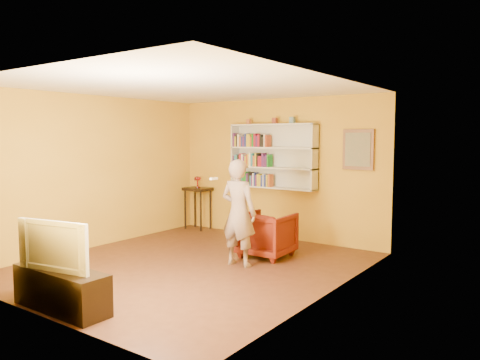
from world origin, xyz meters
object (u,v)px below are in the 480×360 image
object	(u,v)px
bookshelf	(275,156)
ruby_lustre	(198,180)
console_table	(198,195)
television	(60,244)
person	(239,213)
armchair	(267,234)
tv_cabinet	(61,289)

from	to	relation	value
bookshelf	ruby_lustre	size ratio (longest dim) A/B	7.47
console_table	television	xyz separation A→B (m)	(1.82, -4.50, 0.02)
console_table	person	world-z (taller)	person
ruby_lustre	person	size ratio (longest dim) A/B	0.15
armchair	tv_cabinet	bearing A→B (deg)	77.34
ruby_lustre	armchair	bearing A→B (deg)	-24.48
bookshelf	person	world-z (taller)	bookshelf
bookshelf	tv_cabinet	size ratio (longest dim) A/B	1.36
console_table	armchair	size ratio (longest dim) A/B	1.10
bookshelf	person	bearing A→B (deg)	-73.84
person	tv_cabinet	distance (m)	2.80
console_table	ruby_lustre	xyz separation A→B (m)	(0.00, -0.00, 0.33)
console_table	tv_cabinet	xyz separation A→B (m)	(1.82, -4.50, -0.50)
bookshelf	armchair	world-z (taller)	bookshelf
ruby_lustre	person	bearing A→B (deg)	-37.35
bookshelf	console_table	world-z (taller)	bookshelf
armchair	television	size ratio (longest dim) A/B	0.81
armchair	person	bearing A→B (deg)	82.75
bookshelf	armchair	size ratio (longest dim) A/B	2.23
bookshelf	person	size ratio (longest dim) A/B	1.10
ruby_lustre	armchair	size ratio (longest dim) A/B	0.30
television	ruby_lustre	bearing A→B (deg)	101.41
ruby_lustre	television	distance (m)	4.87
ruby_lustre	television	xyz separation A→B (m)	(1.82, -4.50, -0.31)
television	bookshelf	bearing A→B (deg)	79.49
bookshelf	tv_cabinet	world-z (taller)	bookshelf
bookshelf	tv_cabinet	distance (m)	4.85
bookshelf	tv_cabinet	xyz separation A→B (m)	(0.01, -4.66, -1.36)
ruby_lustre	person	world-z (taller)	person
armchair	bookshelf	bearing A→B (deg)	-65.71
armchair	person	distance (m)	0.84
bookshelf	person	xyz separation A→B (m)	(0.57, -1.98, -0.78)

